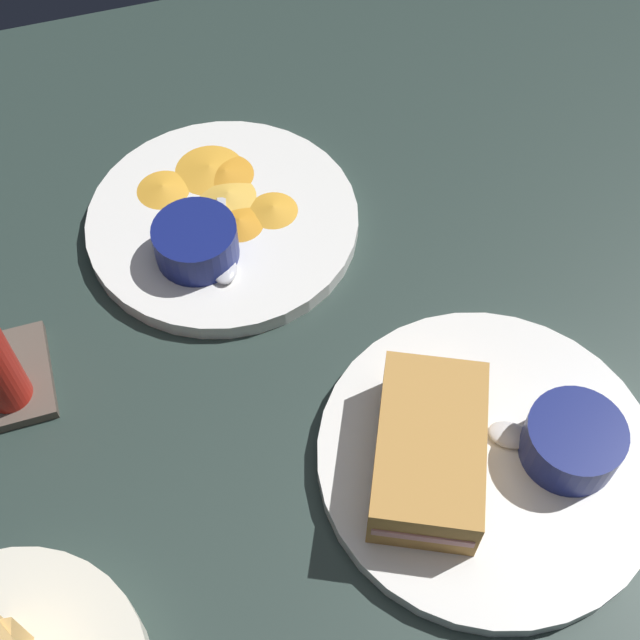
{
  "coord_description": "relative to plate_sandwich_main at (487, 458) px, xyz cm",
  "views": [
    {
      "loc": [
        -31.2,
        11.46,
        59.7
      ],
      "look_at": [
        5.45,
        -0.13,
        3.0
      ],
      "focal_mm": 47.68,
      "sensor_mm": 36.0,
      "label": 1
    }
  ],
  "objects": [
    {
      "name": "ground_plane",
      "position": [
        8.98,
        8.83,
        -2.3
      ],
      "size": [
        110.0,
        110.0,
        3.0
      ],
      "primitive_type": "cube",
      "color": "#283833"
    },
    {
      "name": "plate_sandwich_main",
      "position": [
        0.0,
        0.0,
        0.0
      ],
      "size": [
        25.77,
        25.77,
        1.6
      ],
      "primitive_type": "cylinder",
      "color": "white",
      "rests_on": "ground_plane"
    },
    {
      "name": "sandwich_half_near",
      "position": [
        0.62,
        4.86,
        3.2
      ],
      "size": [
        15.0,
        12.43,
        4.8
      ],
      "color": "#C68C42",
      "rests_on": "plate_sandwich_main"
    },
    {
      "name": "ramekin_dark_sauce",
      "position": [
        -1.63,
        -5.56,
        2.81
      ],
      "size": [
        7.24,
        7.24,
        3.72
      ],
      "color": "navy",
      "rests_on": "plate_sandwich_main"
    },
    {
      "name": "spoon_by_dark_ramekin",
      "position": [
        1.54,
        -0.85,
        1.16
      ],
      "size": [
        6.75,
        9.01,
        0.8
      ],
      "color": "silver",
      "rests_on": "plate_sandwich_main"
    },
    {
      "name": "plate_chips_companion",
      "position": [
        28.86,
        13.38,
        0.0
      ],
      "size": [
        24.62,
        24.62,
        1.6
      ],
      "primitive_type": "cylinder",
      "color": "white",
      "rests_on": "ground_plane"
    },
    {
      "name": "ramekin_light_gravy",
      "position": [
        25.17,
        16.46,
        2.65
      ],
      "size": [
        7.27,
        7.27,
        3.42
      ],
      "color": "navy",
      "rests_on": "plate_chips_companion"
    },
    {
      "name": "spoon_by_gravy_ramekin",
      "position": [
        23.84,
        14.46,
        1.16
      ],
      "size": [
        9.95,
        3.53,
        0.8
      ],
      "color": "silver",
      "rests_on": "plate_chips_companion"
    },
    {
      "name": "plantain_chip_scatter",
      "position": [
        32.05,
        12.78,
        1.1
      ],
      "size": [
        14.48,
        15.73,
        0.6
      ],
      "color": "gold",
      "rests_on": "plate_chips_companion"
    }
  ]
}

